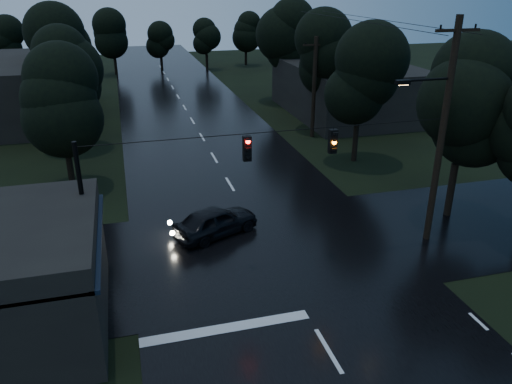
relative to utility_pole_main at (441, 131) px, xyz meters
name	(u,v)px	position (x,y,z in m)	size (l,w,h in m)	color
main_road	(202,137)	(-7.41, 19.00, -5.26)	(12.00, 120.00, 0.02)	black
cross_street	(268,249)	(-7.41, 1.00, -5.26)	(60.00, 9.00, 0.02)	black
building_far_right	(348,89)	(6.59, 23.00, -3.06)	(10.00, 14.00, 4.40)	black
building_far_left	(21,89)	(-21.41, 29.00, -2.76)	(10.00, 16.00, 5.00)	black
utility_pole_main	(441,131)	(0.00, 0.00, 0.00)	(3.50, 0.30, 10.00)	black
utility_pole_far	(314,87)	(0.89, 17.00, -1.38)	(2.00, 0.30, 7.50)	black
anchor_pole_left	(85,218)	(-14.91, 0.00, -2.26)	(0.18, 0.18, 6.00)	black
span_signals	(290,144)	(-6.85, -0.01, -0.01)	(15.00, 0.37, 1.12)	black
tree_corner_near	(466,100)	(2.59, 2.00, 0.74)	(4.48, 4.48, 9.44)	black
tree_left_a	(59,99)	(-16.41, 11.00, -0.02)	(3.92, 3.92, 8.26)	black
tree_left_b	(60,69)	(-17.01, 19.00, 0.36)	(4.20, 4.20, 8.85)	black
tree_left_c	(62,46)	(-17.61, 29.00, 0.74)	(4.48, 4.48, 9.44)	black
tree_right_a	(361,77)	(1.59, 11.00, 0.36)	(4.20, 4.20, 8.85)	black
tree_right_b	(322,53)	(2.19, 19.00, 0.74)	(4.48, 4.48, 9.44)	black
tree_right_c	(288,35)	(2.79, 29.00, 1.11)	(4.76, 4.76, 10.03)	black
car	(216,221)	(-9.42, 3.00, -4.55)	(1.68, 4.17, 1.42)	black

